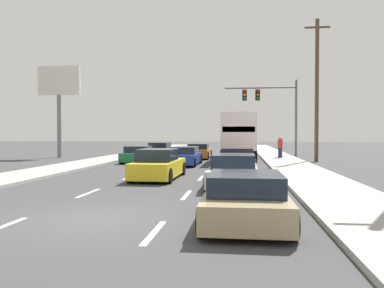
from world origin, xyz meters
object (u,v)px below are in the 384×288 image
(box_truck, at_px, (239,134))
(pedestrian_near_corner, at_px, (280,147))
(car_yellow, at_px, (159,165))
(traffic_signal_mast, at_px, (266,101))
(car_maroon, at_px, (160,150))
(car_tan, at_px, (245,198))
(utility_pole_mid, at_px, (317,89))
(car_orange, at_px, (199,152))
(car_red, at_px, (237,160))
(car_green, at_px, (139,155))
(car_blue, at_px, (185,156))
(roadside_billboard, at_px, (59,93))
(car_silver, at_px, (234,171))

(box_truck, distance_m, pedestrian_near_corner, 4.06)
(car_yellow, relative_size, box_truck, 0.53)
(traffic_signal_mast, bearing_deg, car_maroon, -163.06)
(car_tan, xyz_separation_m, utility_pole_mid, (5.46, 20.35, 4.79))
(box_truck, bearing_deg, car_orange, 140.46)
(car_orange, xyz_separation_m, pedestrian_near_corner, (6.54, -0.53, 0.42))
(car_yellow, distance_m, car_tan, 9.12)
(car_red, bearing_deg, car_maroon, 119.72)
(car_green, relative_size, utility_pole_mid, 0.39)
(car_yellow, xyz_separation_m, car_tan, (3.77, -8.30, -0.08))
(car_green, distance_m, car_red, 8.89)
(car_green, distance_m, car_blue, 3.99)
(utility_pole_mid, relative_size, pedestrian_near_corner, 6.11)
(car_yellow, bearing_deg, car_blue, 89.18)
(car_maroon, distance_m, car_orange, 3.69)
(car_tan, xyz_separation_m, roadside_billboard, (-15.48, 22.90, 5.00))
(car_maroon, height_order, roadside_billboard, roadside_billboard)
(utility_pole_mid, bearing_deg, box_truck, 179.04)
(car_maroon, xyz_separation_m, pedestrian_near_corner, (10.06, -1.64, 0.38))
(car_silver, height_order, car_tan, car_silver)
(car_green, xyz_separation_m, car_silver, (6.85, -11.86, 0.03))
(box_truck, bearing_deg, car_blue, -129.77)
(box_truck, relative_size, traffic_signal_mast, 1.26)
(car_maroon, xyz_separation_m, utility_pole_mid, (12.42, -3.90, 4.72))
(pedestrian_near_corner, bearing_deg, utility_pole_mid, -43.74)
(pedestrian_near_corner, bearing_deg, car_maroon, 170.72)
(car_orange, distance_m, car_yellow, 14.84)
(car_blue, xyz_separation_m, car_tan, (3.66, -16.26, -0.02))
(box_truck, bearing_deg, car_green, -161.36)
(car_orange, relative_size, car_yellow, 0.99)
(car_blue, distance_m, traffic_signal_mast, 13.13)
(car_maroon, height_order, utility_pole_mid, utility_pole_mid)
(car_blue, height_order, roadside_billboard, roadside_billboard)
(car_orange, bearing_deg, car_silver, -79.66)
(car_orange, bearing_deg, car_red, -73.32)
(car_orange, xyz_separation_m, traffic_signal_mast, (5.75, 3.94, 4.43))
(car_orange, relative_size, car_red, 1.02)
(roadside_billboard, bearing_deg, car_red, -34.29)
(car_silver, relative_size, utility_pole_mid, 0.44)
(car_maroon, xyz_separation_m, car_green, (-0.25, -6.18, -0.06))
(box_truck, distance_m, utility_pole_mid, 6.55)
(pedestrian_near_corner, bearing_deg, car_silver, -101.90)
(car_silver, bearing_deg, box_truck, 89.29)
(car_green, bearing_deg, traffic_signal_mast, 43.41)
(traffic_signal_mast, distance_m, roadside_billboard, 18.28)
(car_blue, relative_size, roadside_billboard, 0.59)
(car_blue, height_order, pedestrian_near_corner, pedestrian_near_corner)
(box_truck, relative_size, car_red, 1.93)
(car_maroon, bearing_deg, car_green, -92.31)
(car_maroon, distance_m, car_yellow, 16.27)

